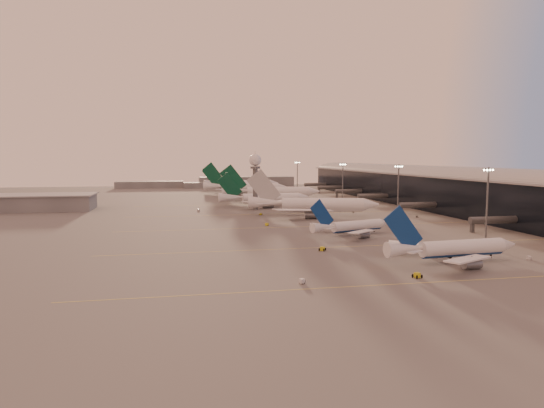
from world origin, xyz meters
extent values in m
plane|color=#5B5858|center=(0.00, 0.00, 0.00)|extent=(700.00, 700.00, 0.00)
cube|color=#E0CC4F|center=(30.00, -35.00, 0.01)|extent=(180.00, 0.25, 0.02)
cube|color=#E0CC4F|center=(30.00, 10.00, 0.01)|extent=(180.00, 0.25, 0.02)
cube|color=#E0CC4F|center=(30.00, 55.00, 0.01)|extent=(180.00, 0.25, 0.02)
cube|color=#E0CC4F|center=(30.00, 100.00, 0.01)|extent=(180.00, 0.25, 0.02)
cube|color=#E0CC4F|center=(30.00, 150.00, 0.01)|extent=(180.00, 0.25, 0.02)
cube|color=black|center=(108.00, 110.00, 9.00)|extent=(36.00, 360.00, 18.00)
cylinder|color=gray|center=(108.00, 110.00, 18.00)|extent=(10.08, 360.00, 10.08)
cube|color=gray|center=(108.00, 110.00, 18.20)|extent=(40.00, 362.00, 0.80)
cylinder|color=#505357|center=(82.00, 28.00, 4.50)|extent=(22.00, 2.80, 2.80)
cube|color=#505357|center=(72.00, 28.00, 2.20)|extent=(1.20, 1.20, 4.40)
cylinder|color=#505357|center=(82.00, 86.00, 4.50)|extent=(22.00, 2.80, 2.80)
cube|color=#505357|center=(72.00, 86.00, 2.20)|extent=(1.20, 1.20, 4.40)
cylinder|color=#505357|center=(82.00, 142.00, 4.50)|extent=(22.00, 2.80, 2.80)
cube|color=#505357|center=(72.00, 142.00, 2.20)|extent=(1.20, 1.20, 4.40)
cylinder|color=#505357|center=(82.00, 184.00, 4.50)|extent=(22.00, 2.80, 2.80)
cube|color=#505357|center=(72.00, 184.00, 2.20)|extent=(1.20, 1.20, 4.40)
cylinder|color=#505357|center=(82.00, 226.00, 4.50)|extent=(22.00, 2.80, 2.80)
cube|color=#505357|center=(72.00, 226.00, 2.20)|extent=(1.20, 1.20, 4.40)
cylinder|color=#505357|center=(82.00, 266.00, 4.50)|extent=(22.00, 2.80, 2.80)
cube|color=#505357|center=(72.00, 266.00, 2.20)|extent=(1.20, 1.20, 4.40)
cube|color=slate|center=(-120.00, 140.00, 4.00)|extent=(80.00, 25.00, 8.00)
cube|color=gray|center=(-120.00, 140.00, 8.20)|extent=(82.00, 27.00, 0.60)
cylinder|color=#505357|center=(5.00, 120.00, 11.00)|extent=(2.60, 2.60, 22.00)
cylinder|color=#505357|center=(5.00, 120.00, 22.50)|extent=(5.20, 5.20, 1.20)
sphere|color=white|center=(5.00, 120.00, 26.40)|extent=(6.40, 6.40, 6.40)
cylinder|color=#505357|center=(5.00, 120.00, 30.10)|extent=(0.16, 0.16, 2.00)
cylinder|color=#505357|center=(58.00, 0.00, 12.50)|extent=(0.56, 0.56, 25.00)
cube|color=#505357|center=(58.00, 0.00, 24.50)|extent=(3.60, 0.25, 0.25)
sphere|color=#FFEABF|center=(56.50, 0.00, 24.10)|extent=(0.56, 0.56, 0.56)
sphere|color=#FFEABF|center=(57.50, 0.00, 24.10)|extent=(0.56, 0.56, 0.56)
sphere|color=#FFEABF|center=(58.50, 0.00, 24.10)|extent=(0.56, 0.56, 0.56)
sphere|color=#FFEABF|center=(59.50, 0.00, 24.10)|extent=(0.56, 0.56, 0.56)
cylinder|color=#505357|center=(55.00, 55.00, 12.50)|extent=(0.56, 0.56, 25.00)
cube|color=#505357|center=(55.00, 55.00, 24.50)|extent=(3.60, 0.25, 0.25)
sphere|color=#FFEABF|center=(53.50, 55.00, 24.10)|extent=(0.56, 0.56, 0.56)
sphere|color=#FFEABF|center=(54.50, 55.00, 24.10)|extent=(0.56, 0.56, 0.56)
sphere|color=#FFEABF|center=(55.50, 55.00, 24.10)|extent=(0.56, 0.56, 0.56)
sphere|color=#FFEABF|center=(56.50, 55.00, 24.10)|extent=(0.56, 0.56, 0.56)
cylinder|color=#505357|center=(50.00, 110.00, 12.50)|extent=(0.56, 0.56, 25.00)
cube|color=#505357|center=(50.00, 110.00, 24.50)|extent=(3.60, 0.25, 0.25)
sphere|color=#FFEABF|center=(48.50, 110.00, 24.10)|extent=(0.56, 0.56, 0.56)
sphere|color=#FFEABF|center=(49.50, 110.00, 24.10)|extent=(0.56, 0.56, 0.56)
sphere|color=#FFEABF|center=(50.50, 110.00, 24.10)|extent=(0.56, 0.56, 0.56)
sphere|color=#FFEABF|center=(51.50, 110.00, 24.10)|extent=(0.56, 0.56, 0.56)
cylinder|color=#505357|center=(48.00, 200.00, 12.50)|extent=(0.56, 0.56, 25.00)
cube|color=#505357|center=(48.00, 200.00, 24.50)|extent=(3.60, 0.25, 0.25)
sphere|color=#FFEABF|center=(46.50, 200.00, 24.10)|extent=(0.56, 0.56, 0.56)
sphere|color=#FFEABF|center=(47.50, 200.00, 24.10)|extent=(0.56, 0.56, 0.56)
sphere|color=#FFEABF|center=(48.50, 200.00, 24.10)|extent=(0.56, 0.56, 0.56)
sphere|color=#FFEABF|center=(49.50, 200.00, 24.10)|extent=(0.56, 0.56, 0.56)
cube|color=slate|center=(-60.00, 320.00, 3.00)|extent=(60.00, 18.00, 6.00)
cube|color=slate|center=(30.00, 330.00, 4.50)|extent=(90.00, 20.00, 9.00)
cube|color=slate|center=(-10.00, 310.00, 2.50)|extent=(40.00, 15.00, 5.00)
cylinder|color=white|center=(38.93, -17.23, 3.39)|extent=(24.69, 6.10, 4.16)
cylinder|color=navy|center=(38.93, -17.23, 2.46)|extent=(24.11, 4.90, 3.00)
cone|color=white|center=(53.46, -16.07, 3.39)|extent=(5.05, 4.53, 4.16)
cone|color=white|center=(21.64, -18.61, 3.91)|extent=(10.55, 4.97, 4.16)
cube|color=white|center=(33.76, -27.91, 2.67)|extent=(17.10, 12.97, 1.31)
cylinder|color=gray|center=(36.54, -25.26, 0.77)|extent=(4.93, 3.07, 2.70)
cube|color=gray|center=(36.54, -25.26, 1.94)|extent=(0.35, 0.30, 1.66)
cube|color=white|center=(32.13, -7.50, 2.67)|extent=(17.85, 10.79, 1.31)
cylinder|color=gray|center=(35.29, -9.68, 0.77)|extent=(4.93, 3.07, 2.70)
cube|color=gray|center=(35.29, -9.68, 1.94)|extent=(0.35, 0.30, 1.66)
cube|color=navy|center=(21.12, -18.65, 9.06)|extent=(11.41, 1.29, 12.40)
cube|color=white|center=(22.05, -23.32, 4.02)|extent=(4.98, 3.93, 0.27)
cube|color=white|center=(21.29, -13.89, 4.02)|extent=(5.05, 3.38, 0.27)
cylinder|color=black|center=(48.18, -16.49, 0.55)|extent=(0.55, 0.55, 1.10)
cylinder|color=black|center=(36.77, -14.98, 0.60)|extent=(1.24, 0.64, 1.20)
cylinder|color=black|center=(37.15, -19.79, 0.60)|extent=(1.24, 0.64, 1.20)
cylinder|color=white|center=(27.95, 31.28, 2.95)|extent=(21.29, 9.99, 3.61)
cylinder|color=navy|center=(27.95, 31.28, 2.13)|extent=(20.57, 8.89, 2.60)
cone|color=white|center=(39.98, 35.19, 2.95)|extent=(5.02, 4.70, 3.61)
cone|color=white|center=(13.63, 26.64, 3.40)|extent=(9.57, 6.18, 3.61)
cube|color=white|center=(25.74, 21.23, 2.31)|extent=(13.22, 13.50, 1.14)
cylinder|color=gray|center=(27.55, 24.02, 0.67)|extent=(4.63, 3.50, 2.35)
cube|color=gray|center=(27.55, 24.02, 1.68)|extent=(0.34, 0.31, 1.44)
cube|color=white|center=(20.25, 38.13, 2.31)|extent=(15.73, 6.17, 1.14)
cylinder|color=gray|center=(23.35, 36.93, 0.67)|extent=(4.63, 3.50, 2.35)
cube|color=gray|center=(23.35, 36.93, 1.68)|extent=(0.34, 0.31, 1.44)
cube|color=navy|center=(13.21, 26.50, 7.86)|extent=(9.53, 3.38, 10.76)
cube|color=white|center=(14.93, 22.74, 3.49)|extent=(4.02, 3.96, 0.24)
cube|color=white|center=(12.39, 30.55, 3.49)|extent=(4.28, 2.10, 0.24)
cylinder|color=black|center=(35.61, 33.77, 0.48)|extent=(0.48, 0.48, 0.95)
cylinder|color=black|center=(25.67, 32.74, 0.52)|extent=(1.14, 0.77, 1.05)
cylinder|color=black|center=(26.96, 28.77, 0.52)|extent=(1.14, 0.77, 1.05)
cylinder|color=white|center=(32.70, 89.31, 4.20)|extent=(39.03, 15.40, 6.05)
cylinder|color=white|center=(32.70, 89.31, 2.84)|extent=(37.86, 13.56, 4.36)
cone|color=white|center=(55.10, 83.62, 4.20)|extent=(8.75, 7.71, 6.05)
cone|color=white|center=(6.06, 96.07, 4.95)|extent=(17.23, 9.86, 6.05)
cube|color=white|center=(19.58, 76.02, 3.14)|extent=(28.53, 12.87, 1.80)
cylinder|color=gray|center=(25.06, 78.56, 0.68)|extent=(8.23, 5.66, 3.93)
cube|color=gray|center=(25.06, 78.56, 2.08)|extent=(0.34, 0.31, 2.42)
cube|color=white|center=(27.51, 107.24, 3.14)|extent=(24.91, 23.46, 1.80)
cylinder|color=gray|center=(31.11, 102.40, 0.68)|extent=(8.23, 5.66, 3.93)
cube|color=gray|center=(31.11, 102.40, 2.08)|extent=(0.34, 0.31, 2.42)
cube|color=#A9ACB1|center=(5.27, 96.27, 12.10)|extent=(16.34, 4.46, 17.96)
cube|color=white|center=(3.90, 88.89, 5.10)|extent=(7.91, 4.28, 0.24)
cube|color=white|center=(7.59, 103.42, 5.10)|extent=(7.54, 6.99, 0.24)
cylinder|color=black|center=(46.97, 85.69, 0.49)|extent=(0.49, 0.49, 0.98)
cylinder|color=black|center=(30.20, 92.16, 0.54)|extent=(1.16, 0.74, 1.07)
cylinder|color=black|center=(29.15, 88.00, 0.54)|extent=(1.16, 0.74, 1.07)
cylinder|color=white|center=(17.05, 138.35, 3.72)|extent=(32.69, 5.83, 5.26)
cylinder|color=white|center=(17.05, 138.35, 2.53)|extent=(32.01, 4.34, 3.79)
cone|color=white|center=(36.51, 138.69, 3.72)|extent=(6.40, 5.37, 5.26)
cone|color=white|center=(-6.08, 137.95, 4.37)|extent=(13.76, 5.50, 5.26)
cube|color=white|center=(9.26, 124.50, 2.80)|extent=(23.36, 16.27, 1.56)
cylinder|color=gray|center=(13.19, 127.81, 0.63)|extent=(6.37, 3.53, 3.42)
cube|color=gray|center=(13.19, 127.81, 1.88)|extent=(0.28, 0.23, 2.10)
cube|color=white|center=(8.78, 151.92, 2.80)|extent=(23.58, 15.63, 1.56)
cylinder|color=gray|center=(12.83, 148.75, 0.63)|extent=(6.37, 3.53, 3.42)
cube|color=gray|center=(12.83, 148.75, 1.88)|extent=(0.28, 0.23, 2.10)
cube|color=#083C28|center=(-6.76, 137.94, 10.65)|extent=(14.47, 0.57, 15.56)
cube|color=white|center=(-6.20, 131.64, 4.51)|extent=(6.70, 4.97, 0.23)
cube|color=white|center=(-6.42, 144.25, 4.51)|extent=(6.72, 4.81, 0.23)
cylinder|color=black|center=(29.44, 138.57, 0.45)|extent=(0.45, 0.45, 0.91)
cylinder|color=black|center=(14.39, 140.30, 0.50)|extent=(1.00, 0.47, 1.00)
cylinder|color=black|center=(14.46, 136.31, 0.50)|extent=(1.00, 0.47, 1.00)
cylinder|color=white|center=(28.09, 172.23, 4.46)|extent=(39.60, 11.47, 6.31)
cylinder|color=white|center=(28.09, 172.23, 3.04)|extent=(38.59, 9.61, 4.54)
cone|color=white|center=(51.22, 169.12, 4.46)|extent=(8.34, 7.26, 6.31)
cone|color=white|center=(0.58, 175.93, 5.25)|extent=(17.10, 8.44, 6.31)
cube|color=white|center=(16.35, 157.21, 3.36)|extent=(28.91, 16.04, 1.87)
cylinder|color=gray|center=(21.61, 160.43, 0.76)|extent=(8.05, 5.07, 4.10)
cube|color=gray|center=(21.61, 160.43, 2.25)|extent=(0.36, 0.31, 2.52)
cube|color=white|center=(20.73, 189.82, 3.36)|extent=(26.91, 21.90, 1.87)
cylinder|color=gray|center=(24.96, 185.33, 0.76)|extent=(8.05, 5.07, 4.10)
cube|color=gray|center=(24.96, 185.33, 2.25)|extent=(0.36, 0.31, 2.52)
cube|color=#083C28|center=(-0.23, 176.04, 12.78)|extent=(17.25, 2.69, 18.67)
cube|color=white|center=(-0.70, 168.47, 5.41)|extent=(8.08, 5.08, 0.27)
cube|color=white|center=(1.32, 183.47, 5.41)|extent=(7.87, 6.56, 0.27)
cylinder|color=black|center=(42.82, 170.25, 0.54)|extent=(0.54, 0.54, 1.09)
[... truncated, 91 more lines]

